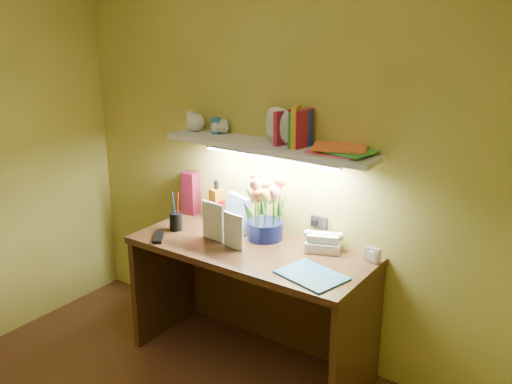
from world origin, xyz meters
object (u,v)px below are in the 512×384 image
(telephone, at_px, (323,241))
(flower_bouquet, at_px, (265,209))
(whisky_bottle, at_px, (217,200))
(desk, at_px, (250,306))
(desk_clock, at_px, (373,255))

(telephone, bearing_deg, flower_bouquet, 164.99)
(flower_bouquet, height_order, telephone, flower_bouquet)
(whisky_bottle, bearing_deg, flower_bouquet, -10.73)
(desk, relative_size, flower_bouquet, 3.80)
(desk, bearing_deg, telephone, 28.41)
(desk, xyz_separation_m, telephone, (0.36, 0.20, 0.43))
(telephone, distance_m, desk_clock, 0.29)
(telephone, height_order, whisky_bottle, whisky_bottle)
(desk, xyz_separation_m, whisky_bottle, (-0.43, 0.24, 0.51))
(desk, relative_size, telephone, 7.38)
(desk_clock, height_order, whisky_bottle, whisky_bottle)
(flower_bouquet, relative_size, desk_clock, 4.56)
(desk, distance_m, whisky_bottle, 0.70)
(desk_clock, bearing_deg, desk, -154.86)
(desk, height_order, flower_bouquet, flower_bouquet)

